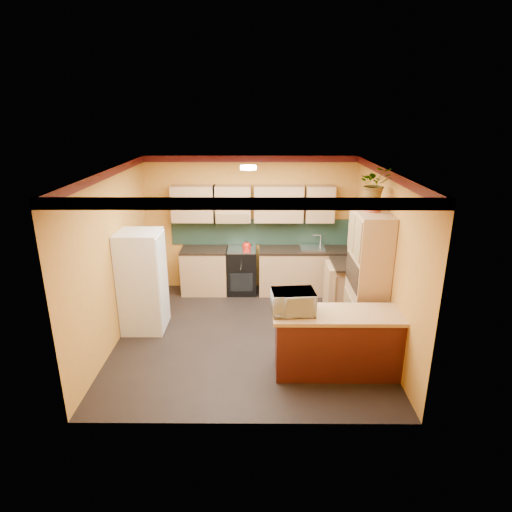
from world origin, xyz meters
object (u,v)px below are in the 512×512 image
at_px(base_cabinets_back, 273,271).
at_px(microwave, 293,302).
at_px(breakfast_bar, 341,345).
at_px(pantry, 367,279).
at_px(fridge, 142,282).
at_px(stove, 242,271).

height_order(base_cabinets_back, microwave, microwave).
xyz_separation_m(breakfast_bar, microwave, (-0.68, 0.00, 0.65)).
relative_size(pantry, breakfast_bar, 1.17).
bearing_deg(base_cabinets_back, fridge, -144.88).
xyz_separation_m(stove, fridge, (-1.58, -1.55, 0.39)).
bearing_deg(stove, base_cabinets_back, 0.00).
xyz_separation_m(stove, pantry, (2.02, -1.89, 0.59)).
bearing_deg(pantry, stove, 136.88).
distance_m(fridge, pantry, 3.62).
relative_size(breakfast_bar, microwave, 3.15).
bearing_deg(base_cabinets_back, stove, -180.00).
bearing_deg(base_cabinets_back, microwave, -86.58).
height_order(pantry, breakfast_bar, pantry).
height_order(stove, pantry, pantry).
height_order(pantry, microwave, pantry).
bearing_deg(microwave, base_cabinets_back, 87.97).
distance_m(pantry, breakfast_bar, 1.25).
xyz_separation_m(base_cabinets_back, stove, (-0.62, -0.00, 0.02)).
bearing_deg(fridge, pantry, -5.42).
height_order(stove, breakfast_bar, stove).
xyz_separation_m(stove, microwave, (0.79, -2.84, 0.63)).
distance_m(base_cabinets_back, breakfast_bar, 2.96).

